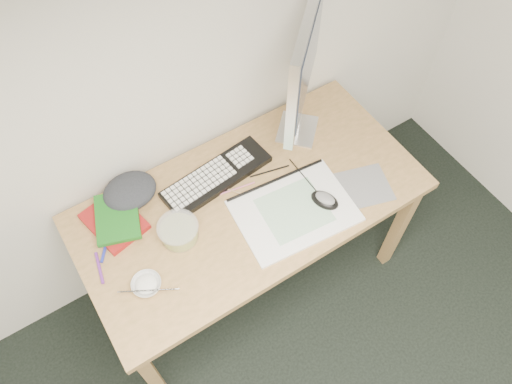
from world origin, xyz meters
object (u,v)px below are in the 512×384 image
sketchpad (294,211)px  keyboard (217,177)px  monitor (304,64)px  rice_bowl (147,285)px  desk (250,210)px

sketchpad → keyboard: (-0.18, 0.30, 0.01)m
keyboard → monitor: (0.43, 0.04, 0.37)m
monitor → rice_bowl: 1.00m
keyboard → rice_bowl: bearing=-154.9°
keyboard → rice_bowl: size_ratio=4.33×
sketchpad → monitor: 0.56m
sketchpad → monitor: (0.25, 0.34, 0.38)m
rice_bowl → monitor: bearing=19.5°
desk → keyboard: (-0.06, 0.16, 0.10)m
sketchpad → rice_bowl: bearing=-177.1°
monitor → rice_bowl: bearing=155.3°
desk → rice_bowl: rice_bowl is taller
sketchpad → rice_bowl: 0.63m
monitor → rice_bowl: size_ratio=5.62×
monitor → rice_bowl: (-0.88, -0.31, -0.37)m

